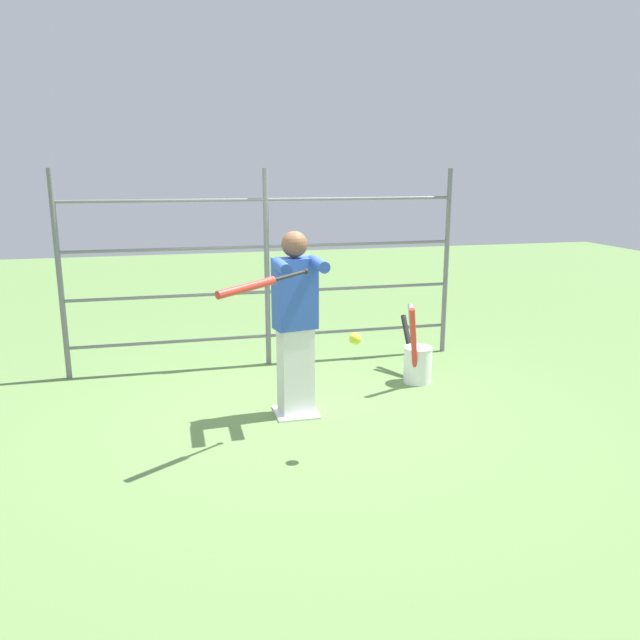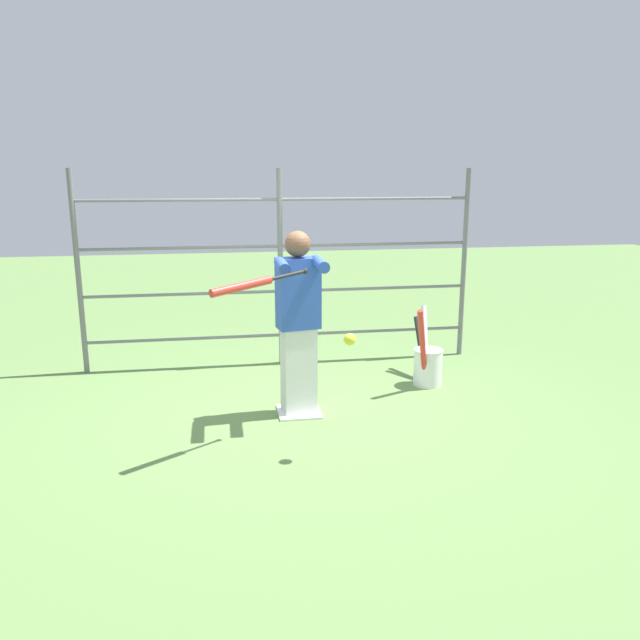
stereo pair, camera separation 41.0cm
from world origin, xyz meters
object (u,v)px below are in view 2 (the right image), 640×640
(baseball_bat_swinging, at_px, (250,284))
(bat_bucket, at_px, (427,363))
(batter, at_px, (299,318))
(softball_in_flight, at_px, (350,339))

(baseball_bat_swinging, distance_m, bat_bucket, 2.62)
(batter, relative_size, bat_bucket, 1.76)
(softball_in_flight, bearing_deg, baseball_bat_swinging, -15.52)
(batter, height_order, softball_in_flight, batter)
(batter, bearing_deg, softball_in_flight, 106.14)
(batter, height_order, baseball_bat_swinging, batter)
(batter, distance_m, bat_bucket, 1.72)
(baseball_bat_swinging, relative_size, bat_bucket, 0.83)
(softball_in_flight, distance_m, bat_bucket, 2.09)
(batter, xyz_separation_m, baseball_bat_swinging, (0.47, 0.75, 0.46))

